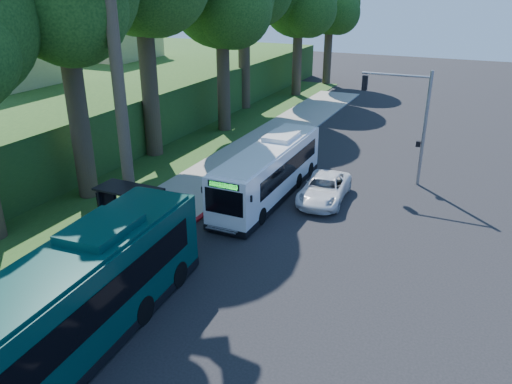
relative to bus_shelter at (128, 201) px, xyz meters
The scene contains 13 objects.
ground 8.00m from the bus_shelter, 21.51° to the left, with size 140.00×140.00×0.00m, color black.
sidewalk 3.35m from the bus_shelter, 90.90° to the left, with size 4.50×70.00×0.12m, color gray.
red_curb 3.07m from the bus_shelter, 26.83° to the right, with size 0.25×30.00×0.13m, color maroon.
grass_verge 9.90m from the bus_shelter, 126.16° to the left, with size 8.00×70.00×0.06m, color #234719.
bus_shelter is the anchor object (origin of this frame).
stop_sign_pole 2.85m from the bus_shelter, 49.08° to the right, with size 0.35×0.06×3.17m.
traffic_signal_pole 17.15m from the bus_shelter, 49.36° to the left, with size 4.10×0.30×7.00m.
hillside_backdrop 26.18m from the bus_shelter, 136.68° to the left, with size 24.00×60.00×8.80m.
tree_4 35.97m from the bus_shelter, 96.78° to the left, with size 8.40×8.00×14.14m.
tree_5 43.55m from the bus_shelter, 94.21° to the left, with size 7.35×7.00×12.86m.
white_bus 8.55m from the bus_shelter, 59.21° to the left, with size 2.43×11.10×3.31m.
teal_bus 8.69m from the bus_shelter, 64.30° to the right, with size 3.64×13.24×3.90m.
pickup 11.06m from the bus_shelter, 47.05° to the left, with size 2.37×5.13×1.43m, color white.
Camera 1 is at (7.75, -20.43, 11.60)m, focal length 35.00 mm.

